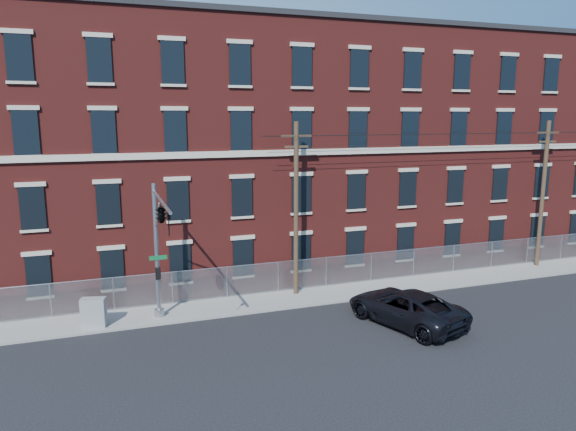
# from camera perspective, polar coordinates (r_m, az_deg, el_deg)

# --- Properties ---
(ground) EXTENTS (140.00, 140.00, 0.00)m
(ground) POSITION_cam_1_polar(r_m,az_deg,el_deg) (26.29, 1.00, -12.75)
(ground) COLOR black
(ground) RESTS_ON ground
(sidewalk) EXTENTS (65.00, 3.00, 0.12)m
(sidewalk) POSITION_cam_1_polar(r_m,az_deg,el_deg) (35.89, 16.44, -6.62)
(sidewalk) COLOR gray
(sidewalk) RESTS_ON ground
(mill_building) EXTENTS (55.30, 14.32, 16.30)m
(mill_building) POSITION_cam_1_polar(r_m,az_deg,el_deg) (41.94, 9.85, 7.34)
(mill_building) COLOR maroon
(mill_building) RESTS_ON ground
(chain_link_fence) EXTENTS (59.06, 0.06, 1.85)m
(chain_link_fence) POSITION_cam_1_polar(r_m,az_deg,el_deg) (36.63, 15.34, -4.60)
(chain_link_fence) COLOR #A5A8AD
(chain_link_fence) RESTS_ON ground
(traffic_signal_mast) EXTENTS (0.90, 6.75, 7.00)m
(traffic_signal_mast) POSITION_cam_1_polar(r_m,az_deg,el_deg) (25.41, -13.51, -1.12)
(traffic_signal_mast) COLOR #9EA0A5
(traffic_signal_mast) RESTS_ON ground
(utility_pole_near) EXTENTS (1.80, 0.28, 10.00)m
(utility_pole_near) POSITION_cam_1_polar(r_m,az_deg,el_deg) (30.51, 0.87, 1.01)
(utility_pole_near) COLOR #453322
(utility_pole_near) RESTS_ON ground
(utility_pole_mid) EXTENTS (1.80, 0.28, 10.00)m
(utility_pole_mid) POSITION_cam_1_polar(r_m,az_deg,el_deg) (40.39, 25.59, 2.33)
(utility_pole_mid) COLOR #453322
(utility_pole_mid) RESTS_ON ground
(overhead_wires) EXTENTS (40.00, 0.62, 0.62)m
(overhead_wires) POSITION_cam_1_polar(r_m,az_deg,el_deg) (40.09, 26.03, 7.68)
(overhead_wires) COLOR black
(overhead_wires) RESTS_ON ground
(pickup_truck) EXTENTS (4.78, 6.94, 1.76)m
(pickup_truck) POSITION_cam_1_polar(r_m,az_deg,el_deg) (28.06, 12.44, -9.53)
(pickup_truck) COLOR black
(pickup_truck) RESTS_ON ground
(utility_cabinet) EXTENTS (1.28, 0.86, 1.46)m
(utility_cabinet) POSITION_cam_1_polar(r_m,az_deg,el_deg) (28.47, -20.06, -9.71)
(utility_cabinet) COLOR gray
(utility_cabinet) RESTS_ON sidewalk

